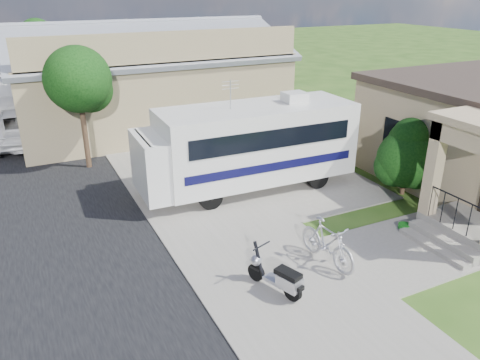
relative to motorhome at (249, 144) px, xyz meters
name	(u,v)px	position (x,y,z in m)	size (l,w,h in m)	color
ground	(300,256)	(-0.82, -4.52, -1.61)	(120.00, 120.00, 0.00)	#224312
sidewalk_slab	(153,149)	(-1.82, 5.48, -1.58)	(4.00, 80.00, 0.06)	slate
driveway_slab	(266,184)	(0.68, -0.02, -1.58)	(7.00, 6.00, 0.05)	slate
walk_slab	(415,247)	(2.18, -5.52, -1.58)	(4.00, 3.00, 0.05)	slate
warehouse	(147,84)	(-0.82, 9.45, 0.38)	(12.50, 8.40, 5.04)	#867453
street_tree_a	(81,82)	(-4.52, 4.53, 1.64)	(2.44, 2.40, 4.58)	#312115
street_tree_b	(52,48)	(-4.52, 14.53, 1.79)	(2.44, 2.40, 4.73)	#312115
street_tree_c	(39,37)	(-4.52, 23.53, 1.50)	(2.44, 2.40, 4.42)	#312115
motorhome	(249,144)	(0.00, 0.00, 0.00)	(7.35, 2.53, 3.75)	beige
shrub	(407,155)	(4.49, -2.63, -0.27)	(2.14, 2.04, 2.62)	#312115
scooter	(278,277)	(-2.14, -5.64, -1.15)	(0.79, 1.51, 1.02)	black
bicycle	(327,245)	(-0.45, -5.13, -1.03)	(0.54, 1.91, 1.15)	#B0AFB7
pickup_truck	(24,125)	(-6.61, 9.03, -0.85)	(2.52, 5.47, 1.52)	white
van	(4,98)	(-7.30, 15.04, -0.76)	(2.37, 5.84, 1.69)	white
garden_hose	(404,227)	(2.66, -4.62, -1.53)	(0.35, 0.35, 0.16)	#135F15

